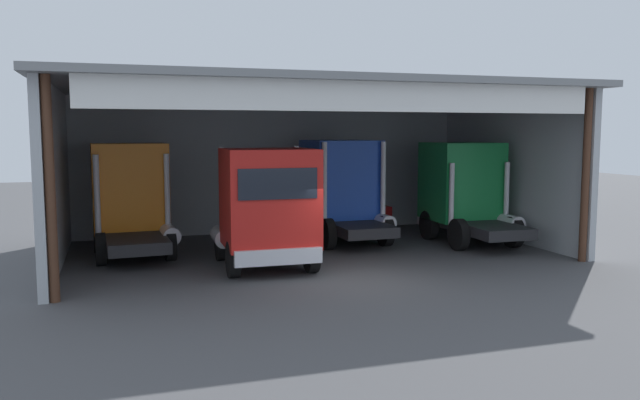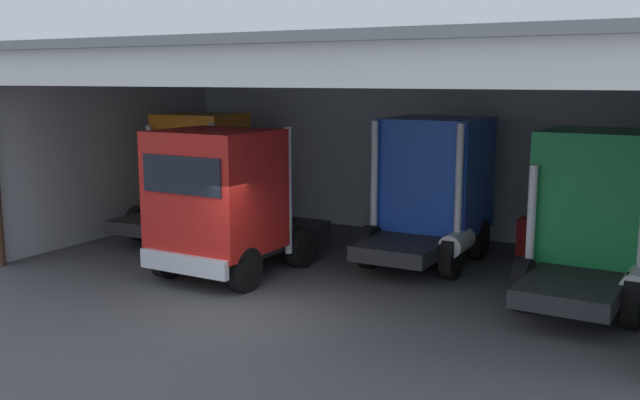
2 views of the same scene
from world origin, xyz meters
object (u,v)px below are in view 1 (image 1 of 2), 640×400
truck_blue_center_right_bay (343,188)px  truck_red_left_bay (266,207)px  truck_green_center_left_bay (465,190)px  oil_drum (371,219)px  truck_orange_yard_outside (132,198)px  tool_cart (379,218)px

truck_blue_center_right_bay → truck_red_left_bay: bearing=-134.2°
truck_green_center_left_bay → oil_drum: 4.61m
truck_red_left_bay → truck_blue_center_right_bay: bearing=-132.7°
oil_drum → truck_red_left_bay: bearing=-133.7°
truck_orange_yard_outside → truck_red_left_bay: (3.69, -3.67, -0.01)m
truck_blue_center_right_bay → tool_cart: bearing=39.2°
truck_orange_yard_outside → truck_green_center_left_bay: size_ratio=0.94×
truck_green_center_left_bay → tool_cart: (-1.96, 3.39, -1.42)m
truck_green_center_left_bay → truck_blue_center_right_bay: bearing=162.6°
truck_blue_center_right_bay → oil_drum: size_ratio=5.33×
truck_orange_yard_outside → tool_cart: 10.16m
truck_blue_center_right_bay → tool_cart: size_ratio=4.74×
truck_blue_center_right_bay → truck_green_center_left_bay: size_ratio=0.95×
tool_cart → truck_red_left_bay: bearing=-136.6°
truck_red_left_bay → truck_orange_yard_outside: bearing=-43.2°
truck_green_center_left_bay → truck_red_left_bay: bearing=-161.1°
tool_cart → truck_blue_center_right_bay: bearing=-140.9°
truck_orange_yard_outside → truck_blue_center_right_bay: bearing=-0.6°
truck_orange_yard_outside → truck_blue_center_right_bay: 7.55m
truck_red_left_bay → truck_blue_center_right_bay: truck_blue_center_right_bay is taller
truck_orange_yard_outside → truck_green_center_left_bay: truck_orange_yard_outside is taller
truck_orange_yard_outside → truck_blue_center_right_bay: size_ratio=0.99×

